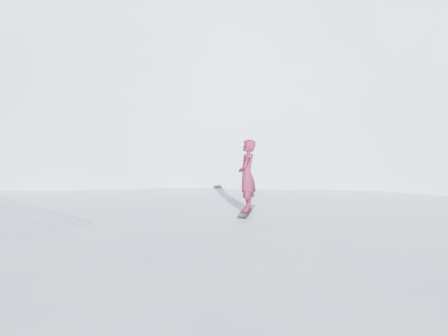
# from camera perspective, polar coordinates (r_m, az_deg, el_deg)

# --- Properties ---
(ground) EXTENTS (400.00, 400.00, 0.00)m
(ground) POSITION_cam_1_polar(r_m,az_deg,el_deg) (12.93, -8.79, -17.43)
(ground) COLOR white
(ground) RESTS_ON ground
(near_ridge) EXTENTS (36.00, 28.00, 4.80)m
(near_ridge) POSITION_cam_1_polar(r_m,az_deg,el_deg) (15.80, -11.31, -12.60)
(near_ridge) COLOR white
(near_ridge) RESTS_ON ground
(summit_peak) EXTENTS (60.00, 56.00, 56.00)m
(summit_peak) POSITION_cam_1_polar(r_m,az_deg,el_deg) (45.93, -1.79, 1.33)
(summit_peak) COLOR white
(summit_peak) RESTS_ON ground
(peak_shoulder) EXTENTS (28.00, 24.00, 18.00)m
(peak_shoulder) POSITION_cam_1_polar(r_m,az_deg,el_deg) (34.46, -11.52, -1.18)
(peak_shoulder) COLOR white
(peak_shoulder) RESTS_ON ground
(wind_bumps) EXTENTS (16.00, 14.40, 1.00)m
(wind_bumps) POSITION_cam_1_polar(r_m,az_deg,el_deg) (14.43, -15.22, -14.81)
(wind_bumps) COLOR white
(wind_bumps) RESTS_ON ground
(snowboard) EXTENTS (1.29, 1.12, 0.02)m
(snowboard) POSITION_cam_1_polar(r_m,az_deg,el_deg) (13.95, 2.62, -4.89)
(snowboard) COLOR black
(snowboard) RESTS_ON near_ridge
(snowboarder) EXTENTS (0.86, 0.82, 1.98)m
(snowboarder) POSITION_cam_1_polar(r_m,az_deg,el_deg) (13.76, 2.65, -0.83)
(snowboarder) COLOR maroon
(snowboarder) RESTS_ON snowboard
(board_tracks) EXTENTS (1.81, 5.95, 0.04)m
(board_tracks) POSITION_cam_1_polar(r_m,az_deg,el_deg) (15.48, -22.42, -4.17)
(board_tracks) COLOR silver
(board_tracks) RESTS_ON ground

